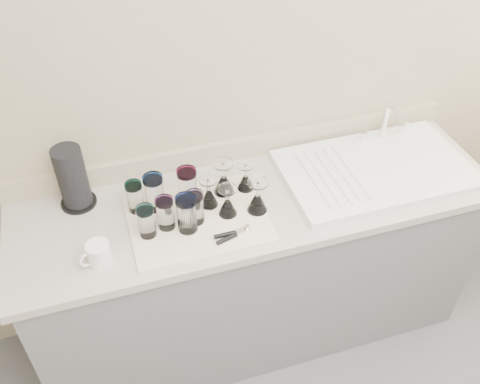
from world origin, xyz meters
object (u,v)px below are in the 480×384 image
object	(u,v)px
goblet_extra	(209,196)
goblet_back_left	(224,182)
tumbler_cyan	(154,192)
goblet_back_right	(246,180)
sink_unit	(375,169)
can_opener	(232,235)
paper_towel_roll	(72,178)
goblet_front_left	(228,205)
white_mug	(98,254)
tumbler_lavender	(195,207)
tumbler_blue	(166,213)
tumbler_magenta	(146,221)
tumbler_extra	(187,213)
tumbler_purple	(188,186)
goblet_front_right	(257,201)
tumbler_teal	(135,197)

from	to	relation	value
goblet_extra	goblet_back_left	bearing A→B (deg)	36.00
tumbler_cyan	goblet_back_right	bearing A→B (deg)	0.70
sink_unit	can_opener	size ratio (longest dim) A/B	5.72
paper_towel_roll	goblet_front_left	bearing A→B (deg)	-23.87
sink_unit	goblet_back_right	xyz separation A→B (m)	(-0.58, 0.06, 0.03)
white_mug	goblet_back_left	bearing A→B (deg)	23.10
tumbler_lavender	white_mug	distance (m)	0.40
sink_unit	tumbler_blue	bearing A→B (deg)	-176.33
tumbler_cyan	tumbler_blue	world-z (taller)	tumbler_cyan
tumbler_magenta	tumbler_extra	world-z (taller)	tumbler_extra
tumbler_blue	goblet_front_left	world-z (taller)	tumbler_blue
tumbler_purple	goblet_back_right	size ratio (longest dim) A/B	1.27
goblet_extra	tumbler_purple	bearing A→B (deg)	148.31
goblet_extra	can_opener	distance (m)	0.21
tumbler_lavender	goblet_front_right	distance (m)	0.26
tumbler_extra	can_opener	size ratio (longest dim) A/B	1.14
tumbler_teal	white_mug	world-z (taller)	tumbler_teal
tumbler_teal	white_mug	xyz separation A→B (m)	(-0.18, -0.23, -0.03)
sink_unit	tumbler_purple	size ratio (longest dim) A/B	5.06
goblet_extra	goblet_front_left	bearing A→B (deg)	-52.50
tumbler_purple	goblet_front_left	bearing A→B (deg)	-42.41
goblet_front_right	white_mug	bearing A→B (deg)	-172.50
goblet_front_right	goblet_extra	xyz separation A→B (m)	(-0.18, 0.09, -0.00)
goblet_front_left	goblet_extra	bearing A→B (deg)	127.50
tumbler_purple	tumbler_blue	world-z (taller)	tumbler_purple
tumbler_teal	tumbler_purple	world-z (taller)	tumbler_purple
tumbler_cyan	goblet_back_right	world-z (taller)	tumbler_cyan
tumbler_purple	tumbler_blue	distance (m)	0.17
tumbler_extra	goblet_back_right	xyz separation A→B (m)	(0.29, 0.16, -0.04)
tumbler_magenta	can_opener	bearing A→B (deg)	-19.50
goblet_extra	paper_towel_roll	distance (m)	0.55
tumbler_lavender	goblet_back_left	size ratio (longest dim) A/B	0.93
tumbler_teal	tumbler_lavender	world-z (taller)	tumbler_lavender
tumbler_purple	paper_towel_roll	size ratio (longest dim) A/B	0.58
tumbler_magenta	can_opener	size ratio (longest dim) A/B	0.96
tumbler_blue	tumbler_lavender	size ratio (longest dim) A/B	0.99
goblet_back_right	can_opener	world-z (taller)	goblet_back_right
tumbler_magenta	tumbler_purple	bearing A→B (deg)	35.83
tumbler_cyan	tumbler_purple	distance (m)	0.14
paper_towel_roll	tumbler_magenta	bearing A→B (deg)	-48.13
sink_unit	white_mug	world-z (taller)	sink_unit
tumbler_cyan	goblet_front_right	size ratio (longest dim) A/B	1.09
goblet_front_right	white_mug	distance (m)	0.65
tumbler_blue	tumbler_extra	size ratio (longest dim) A/B	0.87
tumbler_lavender	tumbler_extra	world-z (taller)	tumbler_extra
tumbler_blue	goblet_back_left	xyz separation A→B (m)	(0.27, 0.13, -0.02)
goblet_front_left	goblet_extra	size ratio (longest dim) A/B	1.01
tumbler_extra	paper_towel_roll	xyz separation A→B (m)	(-0.40, 0.29, 0.04)
sink_unit	can_opener	world-z (taller)	sink_unit
tumbler_blue	white_mug	size ratio (longest dim) A/B	1.07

